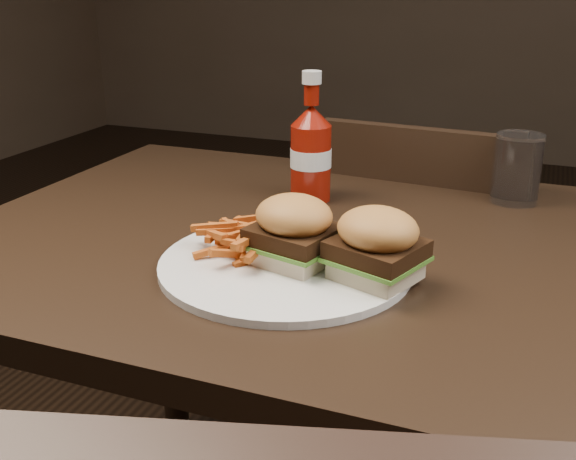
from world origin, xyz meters
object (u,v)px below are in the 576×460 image
(dining_table, at_px, (357,254))
(chair_far, at_px, (428,298))
(plate, at_px, (285,265))
(tumbler, at_px, (517,170))
(ketchup_bottle, at_px, (311,165))

(dining_table, distance_m, chair_far, 0.58)
(plate, height_order, tumbler, tumbler)
(plate, bearing_deg, dining_table, 63.74)
(ketchup_bottle, bearing_deg, plate, -77.10)
(plate, distance_m, tumbler, 0.48)
(chair_far, xyz_separation_m, tumbler, (0.16, -0.23, 0.38))
(dining_table, xyz_separation_m, tumbler, (0.20, 0.27, 0.08))
(dining_table, height_order, tumbler, tumbler)
(dining_table, distance_m, ketchup_bottle, 0.22)
(ketchup_bottle, xyz_separation_m, tumbler, (0.33, 0.11, -0.01))
(chair_far, distance_m, tumbler, 0.47)
(dining_table, height_order, plate, plate)
(tumbler, bearing_deg, dining_table, -126.24)
(chair_far, height_order, ketchup_bottle, ketchup_bottle)
(chair_far, bearing_deg, tumbler, 129.68)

